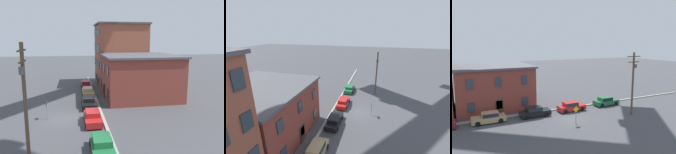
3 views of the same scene
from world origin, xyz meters
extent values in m
plane|color=#424247|center=(0.00, 0.00, 0.00)|extent=(200.00, 200.00, 0.00)
cube|color=#9E998E|center=(0.00, 4.50, 0.08)|extent=(56.00, 0.36, 0.16)
cube|color=brown|center=(-8.73, 11.66, 3.33)|extent=(11.59, 11.32, 6.66)
cube|color=#4C4C51|center=(-8.73, 11.66, 6.81)|extent=(12.09, 11.82, 0.30)
cube|color=#2D3842|center=(-12.59, 5.94, 1.67)|extent=(0.90, 0.10, 1.40)
cube|color=#2D3842|center=(-12.59, 5.94, 5.00)|extent=(0.90, 0.10, 1.40)
cube|color=#2D3842|center=(-8.73, 5.94, 1.67)|extent=(0.90, 0.10, 1.40)
cube|color=#2D3842|center=(-8.73, 5.94, 5.00)|extent=(0.90, 0.10, 1.40)
cube|color=#2D3842|center=(-4.87, 5.94, 1.67)|extent=(0.90, 0.10, 1.40)
cube|color=#2D3842|center=(-4.87, 5.94, 5.00)|extent=(0.90, 0.10, 1.40)
cube|color=#472D1E|center=(-8.73, 5.94, 1.10)|extent=(1.10, 0.10, 2.20)
cube|color=tan|center=(-10.63, 3.37, 0.53)|extent=(4.40, 1.80, 0.70)
cube|color=tan|center=(-10.43, 3.37, 1.15)|extent=(2.20, 1.51, 0.55)
cube|color=#1E232D|center=(-10.43, 3.37, 1.15)|extent=(2.02, 1.58, 0.48)
cylinder|color=black|center=(-12.08, 2.52, 0.33)|extent=(0.66, 0.22, 0.66)
cylinder|color=black|center=(-12.08, 4.22, 0.33)|extent=(0.66, 0.22, 0.66)
cylinder|color=black|center=(-9.18, 2.52, 0.33)|extent=(0.66, 0.22, 0.66)
cylinder|color=black|center=(-9.18, 4.22, 0.33)|extent=(0.66, 0.22, 0.66)
cube|color=black|center=(-4.16, 3.10, 0.53)|extent=(4.40, 1.80, 0.70)
cube|color=black|center=(-4.36, 3.10, 1.15)|extent=(2.20, 1.51, 0.55)
cube|color=#1E232D|center=(-4.36, 3.10, 1.15)|extent=(2.02, 1.58, 0.48)
cylinder|color=black|center=(-2.71, 3.95, 0.33)|extent=(0.66, 0.22, 0.66)
cylinder|color=black|center=(-2.71, 2.25, 0.33)|extent=(0.66, 0.22, 0.66)
cylinder|color=black|center=(-5.61, 3.95, 0.33)|extent=(0.66, 0.22, 0.66)
cylinder|color=black|center=(-5.61, 2.25, 0.33)|extent=(0.66, 0.22, 0.66)
cube|color=#B21E1E|center=(1.86, 3.14, 0.53)|extent=(4.40, 1.80, 0.70)
cube|color=#B21E1E|center=(1.66, 3.14, 1.15)|extent=(2.20, 1.51, 0.55)
cube|color=#1E232D|center=(1.66, 3.14, 1.15)|extent=(2.02, 1.58, 0.48)
cylinder|color=black|center=(3.31, 3.99, 0.33)|extent=(0.66, 0.22, 0.66)
cylinder|color=black|center=(3.31, 2.29, 0.33)|extent=(0.66, 0.22, 0.66)
cylinder|color=black|center=(0.41, 3.99, 0.33)|extent=(0.66, 0.22, 0.66)
cylinder|color=black|center=(0.41, 2.29, 0.33)|extent=(0.66, 0.22, 0.66)
cube|color=#1E6638|center=(8.73, 3.33, 0.53)|extent=(4.40, 1.80, 0.70)
cube|color=#1E6638|center=(8.53, 3.33, 1.15)|extent=(2.20, 1.51, 0.55)
cube|color=#1E232D|center=(8.53, 3.33, 1.15)|extent=(2.02, 1.58, 0.48)
cylinder|color=black|center=(10.18, 4.18, 0.33)|extent=(0.66, 0.22, 0.66)
cylinder|color=black|center=(10.18, 2.48, 0.33)|extent=(0.66, 0.22, 0.66)
cylinder|color=black|center=(7.28, 4.18, 0.33)|extent=(0.66, 0.22, 0.66)
cylinder|color=black|center=(7.28, 2.48, 0.33)|extent=(0.66, 0.22, 0.66)
cylinder|color=slate|center=(-0.28, -2.11, 1.15)|extent=(0.08, 0.08, 2.31)
cube|color=yellow|center=(-0.28, -2.14, 2.00)|extent=(0.88, 0.03, 0.88)
cube|color=black|center=(-0.28, -2.13, 2.00)|extent=(0.95, 0.02, 0.95)
cylinder|color=brown|center=(9.07, -2.41, 4.64)|extent=(0.28, 0.28, 9.29)
cube|color=brown|center=(9.07, -2.41, 8.69)|extent=(2.40, 0.12, 0.12)
cube|color=brown|center=(9.07, -2.41, 7.89)|extent=(2.00, 0.12, 0.12)
cylinder|color=#515156|center=(9.42, -2.41, 7.29)|extent=(0.44, 0.44, 0.55)
camera|label=1|loc=(25.50, 1.23, 9.49)|focal=35.00mm
camera|label=2|loc=(-22.81, -2.59, 13.86)|focal=24.00mm
camera|label=3|loc=(-13.87, -26.28, 10.61)|focal=35.00mm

